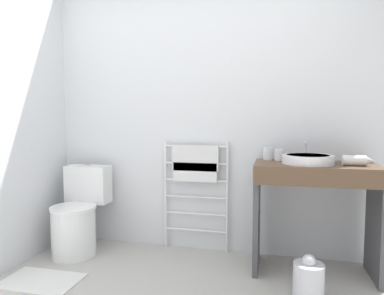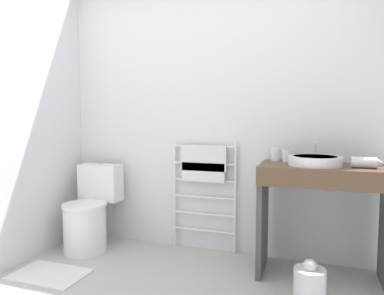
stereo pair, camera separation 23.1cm
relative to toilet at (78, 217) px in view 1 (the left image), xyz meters
name	(u,v)px [view 1 (the left image)]	position (x,y,z in m)	size (l,w,h in m)	color
wall_back	(205,107)	(1.07, 0.40, 0.98)	(3.04, 0.12, 2.62)	silver
wall_side	(1,104)	(-0.39, -0.41, 0.98)	(0.12, 2.23, 2.62)	silver
toilet	(78,217)	(0.00, 0.00, 0.00)	(0.40, 0.54, 0.77)	white
towel_radiator	(195,172)	(1.01, 0.29, 0.39)	(0.60, 0.06, 0.99)	white
vanity_counter	(315,200)	(2.00, 0.05, 0.25)	(0.91, 0.50, 0.85)	brown
sink_basin	(308,159)	(1.94, 0.04, 0.56)	(0.38, 0.38, 0.07)	white
faucet	(306,148)	(1.94, 0.24, 0.63)	(0.02, 0.10, 0.16)	silver
cup_near_wall	(268,154)	(1.64, 0.23, 0.58)	(0.08, 0.08, 0.10)	white
cup_near_edge	(279,155)	(1.73, 0.21, 0.58)	(0.07, 0.07, 0.09)	white
hair_dryer	(356,160)	(2.27, 0.01, 0.57)	(0.21, 0.16, 0.08)	white
trash_bin	(309,282)	(1.92, -0.41, -0.19)	(0.20, 0.23, 0.32)	silver
bath_mat	(41,281)	(0.04, -0.57, -0.32)	(0.56, 0.36, 0.01)	silver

